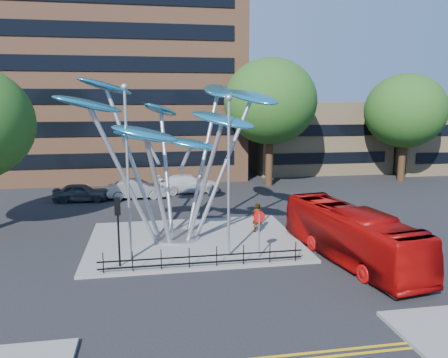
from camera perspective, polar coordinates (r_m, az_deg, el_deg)
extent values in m
plane|color=black|center=(20.35, 0.75, -13.34)|extent=(120.00, 120.00, 0.00)
cube|color=slate|center=(25.75, -3.95, -8.05)|extent=(12.00, 9.00, 0.15)
cube|color=gold|center=(15.17, 5.26, -22.22)|extent=(40.00, 0.12, 0.01)
cube|color=#8D5B3D|center=(50.87, -13.30, 17.70)|extent=(25.00, 15.00, 30.00)
cube|color=tan|center=(52.27, 12.06, 5.44)|extent=(15.00, 8.00, 8.00)
cube|color=tan|center=(57.34, 25.94, 4.54)|extent=(12.00, 8.00, 7.00)
cylinder|color=black|center=(42.26, 5.93, 2.98)|extent=(0.70, 0.70, 5.72)
ellipsoid|color=#164513|center=(41.93, 6.06, 10.05)|extent=(8.80, 8.80, 8.10)
cylinder|color=black|center=(48.03, 22.23, 2.74)|extent=(0.70, 0.70, 5.06)
ellipsoid|color=#164513|center=(47.71, 22.61, 8.23)|extent=(8.00, 8.00, 7.36)
cylinder|color=#9EA0A5|center=(26.11, -6.27, -7.52)|extent=(2.80, 2.80, 0.12)
cylinder|color=#9EA0A5|center=(24.58, -9.15, 0.52)|extent=(0.24, 0.24, 7.80)
ellipsoid|color=#2E9DC7|center=(23.42, -17.34, 9.31)|extent=(3.92, 2.95, 1.39)
cylinder|color=#9EA0A5|center=(24.34, -7.20, -1.21)|extent=(0.24, 0.24, 6.40)
ellipsoid|color=#2E9DC7|center=(21.70, -10.29, 5.86)|extent=(3.47, 1.78, 1.31)
cylinder|color=#9EA0A5|center=(24.54, -4.91, -0.36)|extent=(0.24, 0.24, 7.00)
ellipsoid|color=#2E9DC7|center=(22.79, -0.13, 7.74)|extent=(3.81, 3.11, 1.36)
cylinder|color=#9EA0A5|center=(25.28, -3.74, 1.35)|extent=(0.24, 0.24, 8.20)
ellipsoid|color=#2E9DC7|center=(25.96, 3.67, 10.67)|extent=(3.52, 4.06, 1.44)
cylinder|color=#9EA0A5|center=(26.10, -4.83, 2.06)|extent=(0.24, 0.24, 8.60)
ellipsoid|color=#2E9DC7|center=(28.10, -0.77, 11.46)|extent=(2.21, 3.79, 1.39)
cylinder|color=#9EA0A5|center=(26.22, -7.01, 0.73)|extent=(0.24, 0.24, 7.40)
ellipsoid|color=#2E9DC7|center=(28.46, -8.26, 8.93)|extent=(3.02, 3.71, 1.34)
cylinder|color=#9EA0A5|center=(25.49, -8.77, 2.01)|extent=(0.24, 0.24, 8.80)
ellipsoid|color=#2E9DC7|center=(26.75, -15.22, 11.61)|extent=(3.88, 3.60, 1.42)
ellipsoid|color=#2E9DC7|center=(25.12, -10.69, 5.50)|extent=(3.40, 1.96, 1.13)
ellipsoid|color=#2E9DC7|center=(24.67, -4.37, 4.63)|extent=(3.39, 2.16, 1.11)
cylinder|color=#9EA0A5|center=(22.18, -12.44, 0.28)|extent=(0.14, 0.14, 8.50)
sphere|color=#9EA0A5|center=(21.87, -12.88, 11.63)|extent=(0.36, 0.36, 0.36)
cylinder|color=#9EA0A5|center=(22.06, 0.61, -0.19)|extent=(0.14, 0.14, 8.00)
sphere|color=#9EA0A5|center=(21.70, 0.63, 10.57)|extent=(0.36, 0.36, 0.36)
cylinder|color=black|center=(21.85, -13.60, -7.07)|extent=(0.10, 0.10, 3.20)
cube|color=black|center=(21.48, -13.75, -3.50)|extent=(0.28, 0.18, 0.85)
sphere|color=#FF0C0C|center=(21.42, -13.79, -2.78)|extent=(0.18, 0.18, 0.18)
cylinder|color=#9EA0A5|center=(22.60, 4.60, -7.43)|extent=(0.08, 0.08, 2.30)
cylinder|color=red|center=(22.34, 4.62, -4.96)|extent=(0.60, 0.04, 0.60)
cube|color=white|center=(22.36, 4.61, -4.95)|extent=(0.42, 0.03, 0.10)
cylinder|color=black|center=(21.51, -15.50, -10.54)|extent=(0.05, 0.05, 1.00)
cylinder|color=black|center=(21.41, -11.86, -10.48)|extent=(0.05, 0.05, 1.00)
cylinder|color=black|center=(21.39, -8.21, -10.37)|extent=(0.05, 0.05, 1.00)
cylinder|color=black|center=(21.46, -4.56, -10.23)|extent=(0.05, 0.05, 1.00)
cylinder|color=black|center=(21.62, -0.96, -10.05)|extent=(0.05, 0.05, 1.00)
cylinder|color=black|center=(21.85, 2.57, -9.83)|extent=(0.05, 0.05, 1.00)
cylinder|color=black|center=(22.16, 6.01, -9.58)|extent=(0.05, 0.05, 1.00)
cylinder|color=black|center=(22.55, 9.34, -9.31)|extent=(0.05, 0.05, 1.00)
cube|color=black|center=(21.51, -2.76, -10.02)|extent=(10.00, 0.06, 0.06)
cube|color=black|center=(21.63, -2.75, -10.89)|extent=(10.00, 0.06, 0.06)
imported|color=#9B0807|center=(23.39, 16.19, -6.97)|extent=(3.81, 10.21, 2.78)
imported|color=gray|center=(26.95, 4.35, -5.05)|extent=(0.71, 0.52, 1.80)
imported|color=#3C3D43|center=(37.50, -18.20, -1.68)|extent=(4.44, 1.98, 1.48)
imported|color=#9FA1A6|center=(37.41, -11.30, -1.29)|extent=(4.90, 1.76, 1.61)
imported|color=silver|center=(39.19, -4.66, -0.61)|extent=(5.72, 2.76, 1.60)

